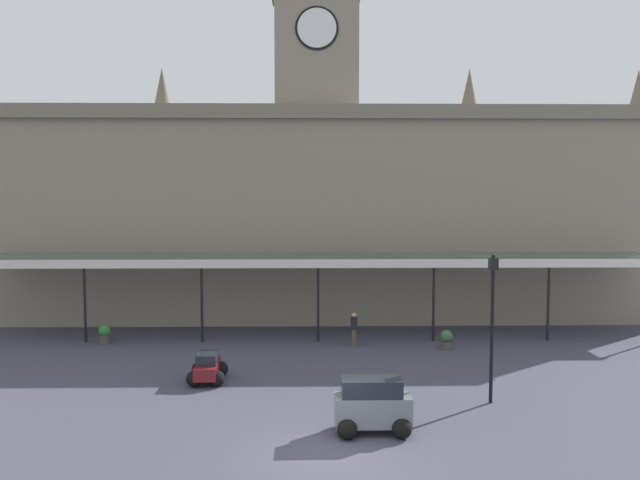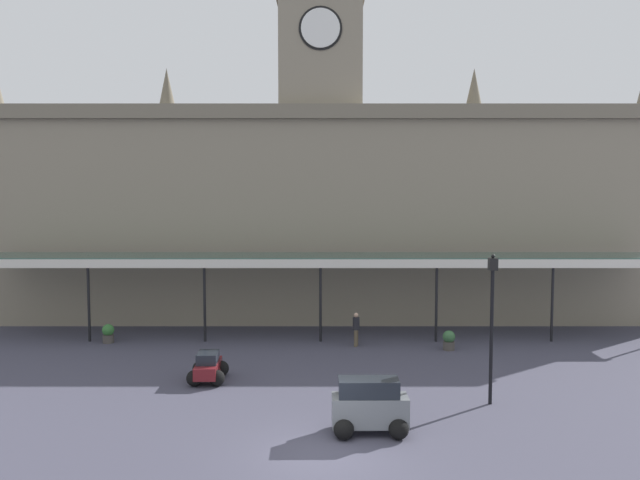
# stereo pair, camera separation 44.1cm
# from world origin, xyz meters

# --- Properties ---
(ground_plane) EXTENTS (140.00, 140.00, 0.00)m
(ground_plane) POSITION_xyz_m (0.00, 0.00, 0.00)
(ground_plane) COLOR #434252
(station_building) EXTENTS (41.41, 6.76, 20.55)m
(station_building) POSITION_xyz_m (-0.00, 20.85, 6.87)
(station_building) COLOR gray
(station_building) RESTS_ON ground
(entrance_canopy) EXTENTS (35.71, 3.26, 4.31)m
(entrance_canopy) POSITION_xyz_m (0.00, 15.25, 4.16)
(entrance_canopy) COLOR #38564C
(entrance_canopy) RESTS_ON ground
(car_grey_van) EXTENTS (2.41, 1.61, 1.77)m
(car_grey_van) POSITION_xyz_m (1.54, 1.58, 0.81)
(car_grey_van) COLOR slate
(car_grey_van) RESTS_ON ground
(car_maroon_sedan) EXTENTS (1.55, 2.07, 1.19)m
(car_maroon_sedan) POSITION_xyz_m (-4.56, 7.16, 0.50)
(car_maroon_sedan) COLOR maroon
(car_maroon_sedan) RESTS_ON ground
(pedestrian_beside_cars) EXTENTS (0.34, 0.38, 1.67)m
(pedestrian_beside_cars) POSITION_xyz_m (1.77, 13.00, 0.91)
(pedestrian_beside_cars) COLOR brown
(pedestrian_beside_cars) RESTS_ON ground
(victorian_lamppost) EXTENTS (0.30, 0.30, 5.44)m
(victorian_lamppost) POSITION_xyz_m (6.13, 4.39, 3.34)
(victorian_lamppost) COLOR black
(victorian_lamppost) RESTS_ON ground
(planter_by_canopy) EXTENTS (0.60, 0.60, 0.96)m
(planter_by_canopy) POSITION_xyz_m (-10.79, 13.66, 0.49)
(planter_by_canopy) COLOR #47423D
(planter_by_canopy) RESTS_ON ground
(planter_near_kerb) EXTENTS (0.60, 0.60, 0.96)m
(planter_near_kerb) POSITION_xyz_m (6.23, 12.19, 0.49)
(planter_near_kerb) COLOR #47423D
(planter_near_kerb) RESTS_ON ground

